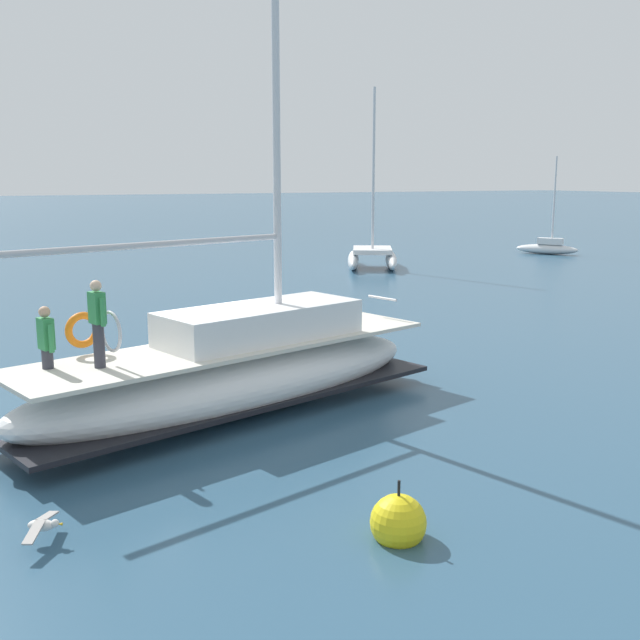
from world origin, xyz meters
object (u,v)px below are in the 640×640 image
main_sailboat (236,371)px  seagull (42,525)px  moored_sloop_far (372,256)px  moored_sloop_near (547,247)px  mooring_buoy (398,522)px

main_sailboat → seagull: size_ratio=12.58×
seagull → moored_sloop_far: bearing=141.0°
moored_sloop_far → seagull: 31.54m
seagull → main_sailboat: bearing=133.6°
moored_sloop_far → moored_sloop_near: bearing=95.6°
moored_sloop_far → seagull: (24.49, -19.87, -0.39)m
moored_sloop_near → moored_sloop_far: bearing=-84.4°
seagull → mooring_buoy: (2.06, 4.30, -0.03)m
main_sailboat → moored_sloop_far: 25.61m
moored_sloop_near → mooring_buoy: 40.51m
mooring_buoy → moored_sloop_far: bearing=149.6°
main_sailboat → mooring_buoy: 6.22m
moored_sloop_near → seagull: (25.85, -33.66, -0.20)m
moored_sloop_near → seagull: size_ratio=6.66×
main_sailboat → seagull: bearing=-46.4°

